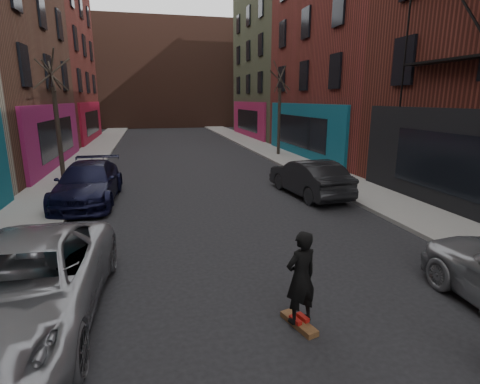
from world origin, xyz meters
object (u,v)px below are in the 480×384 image
parked_left_end (88,183)px  parked_right_end (309,178)px  skateboarder (301,277)px  parked_left_far (23,286)px  skateboard (299,323)px  tree_right_far (279,103)px  tree_left_far (56,109)px

parked_left_end → parked_right_end: parked_left_end is taller
parked_right_end → skateboarder: size_ratio=2.72×
parked_left_far → skateboard: size_ratio=6.70×
tree_right_far → parked_left_far: 20.86m
tree_left_far → parked_left_far: size_ratio=1.21×
tree_right_far → parked_right_end: bearing=-102.7°
parked_right_end → tree_right_far: bearing=-108.4°
tree_right_far → parked_left_far: (-10.67, -17.71, -2.79)m
tree_left_far → parked_left_far: bearing=-81.6°
parked_left_far → parked_right_end: parked_left_far is taller
tree_right_far → parked_right_end: (-2.36, -10.50, -2.80)m
tree_right_far → skateboard: tree_right_far is taller
tree_left_far → tree_right_far: (12.40, 6.00, 0.15)m
tree_left_far → parked_right_end: 11.32m
parked_left_far → skateboarder: 4.67m
parked_left_far → skateboarder: bearing=-11.9°
parked_right_end → skateboard: 9.18m
parked_left_end → skateboard: parked_left_end is taller
tree_left_far → skateboarder: bearing=-64.0°
tree_right_far → parked_left_end: tree_right_far is taller
parked_left_far → skateboarder: (4.53, -1.12, 0.17)m
tree_left_far → parked_left_end: bearing=-65.8°
tree_left_far → parked_left_far: 12.13m
tree_right_far → skateboard: 20.11m
parked_right_end → tree_left_far: bearing=-29.9°
tree_left_far → skateboard: tree_left_far is taller
skateboard → skateboarder: bearing=-15.6°
tree_right_far → parked_left_end: bearing=-138.5°
parked_right_end → skateboarder: bearing=59.8°
tree_right_far → skateboard: bearing=-108.1°
parked_left_far → parked_left_end: (-0.13, 8.15, -0.00)m
skateboarder → parked_left_end: bearing=-78.9°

